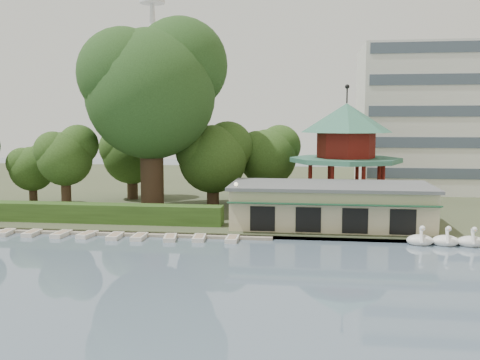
% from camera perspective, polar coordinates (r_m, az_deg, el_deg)
% --- Properties ---
extents(ground_plane, '(220.00, 220.00, 0.00)m').
position_cam_1_polar(ground_plane, '(31.06, -8.23, -12.86)').
color(ground_plane, slate).
rests_on(ground_plane, ground).
extents(shore, '(220.00, 70.00, 0.40)m').
position_cam_1_polar(shore, '(81.23, 1.73, -0.72)').
color(shore, '#424930').
rests_on(shore, ground).
extents(embankment, '(220.00, 0.60, 0.30)m').
position_cam_1_polar(embankment, '(47.29, -2.53, -5.91)').
color(embankment, gray).
rests_on(embankment, ground).
extents(dock, '(34.00, 1.60, 0.24)m').
position_cam_1_polar(dock, '(50.66, -16.10, -5.36)').
color(dock, gray).
rests_on(dock, ground).
extents(boathouse, '(18.60, 9.39, 3.90)m').
position_cam_1_polar(boathouse, '(50.82, 9.58, -2.59)').
color(boathouse, '#BBAE89').
rests_on(boathouse, shore).
extents(pavilion, '(12.40, 12.40, 13.50)m').
position_cam_1_polar(pavilion, '(60.39, 11.24, 3.66)').
color(pavilion, '#BBAE89').
rests_on(pavilion, shore).
extents(broadcast_tower, '(8.00, 8.00, 96.00)m').
position_cam_1_polar(broadcast_tower, '(177.11, -9.27, 13.98)').
color(broadcast_tower, silver).
rests_on(broadcast_tower, ground).
extents(hedge, '(30.00, 2.00, 1.80)m').
position_cam_1_polar(hedge, '(54.63, -17.64, -3.32)').
color(hedge, '#2E4D1B').
rests_on(hedge, shore).
extents(lamp_post, '(0.36, 0.36, 4.28)m').
position_cam_1_polar(lamp_post, '(48.15, -0.43, -1.83)').
color(lamp_post, black).
rests_on(lamp_post, shore).
extents(big_tree, '(15.34, 14.29, 21.09)m').
position_cam_1_polar(big_tree, '(59.03, -9.29, 10.04)').
color(big_tree, '#3A281C').
rests_on(big_tree, shore).
extents(small_trees, '(39.87, 16.72, 9.73)m').
position_cam_1_polar(small_trees, '(63.52, -9.49, 2.70)').
color(small_trees, '#3A281C').
rests_on(small_trees, shore).
extents(moored_rowboats, '(29.78, 2.75, 0.36)m').
position_cam_1_polar(moored_rowboats, '(49.72, -17.47, -5.56)').
color(moored_rowboats, silver).
rests_on(moored_rowboats, ground).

